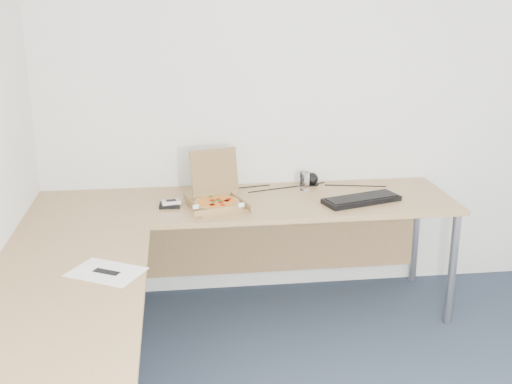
{
  "coord_description": "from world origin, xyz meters",
  "views": [
    {
      "loc": [
        -0.9,
        -2.2,
        1.93
      ],
      "look_at": [
        -0.45,
        1.28,
        0.82
      ],
      "focal_mm": 44.92,
      "sensor_mm": 36.0,
      "label": 1
    }
  ],
  "objects": [
    {
      "name": "cable_bundle",
      "position": [
        -0.21,
        1.63,
        0.73
      ],
      "size": [
        0.59,
        0.12,
        0.01
      ],
      "primitive_type": null,
      "rotation": [
        0.0,
        0.0,
        0.14
      ],
      "color": "black",
      "rests_on": "desk"
    },
    {
      "name": "room_shell",
      "position": [
        0.0,
        0.0,
        1.25
      ],
      "size": [
        3.5,
        3.5,
        2.5
      ],
      "primitive_type": null,
      "color": "white",
      "rests_on": "ground"
    },
    {
      "name": "pizza_box",
      "position": [
        -0.67,
        1.33,
        0.77
      ],
      "size": [
        0.29,
        0.34,
        0.3
      ],
      "rotation": [
        0.0,
        0.0,
        0.31
      ],
      "color": "olive",
      "rests_on": "desk"
    },
    {
      "name": "desk",
      "position": [
        -0.82,
        0.97,
        0.7
      ],
      "size": [
        2.5,
        2.2,
        0.73
      ],
      "color": "tan",
      "rests_on": "ground"
    },
    {
      "name": "phone",
      "position": [
        -0.94,
        1.34,
        0.76
      ],
      "size": [
        0.11,
        0.07,
        0.02
      ],
      "primitive_type": "cube",
      "rotation": [
        0.0,
        0.0,
        0.16
      ],
      "color": "#B2B5BA",
      "rests_on": "wallet"
    },
    {
      "name": "drinking_glass",
      "position": [
        -0.11,
        1.58,
        0.79
      ],
      "size": [
        0.06,
        0.06,
        0.11
      ],
      "primitive_type": "cylinder",
      "color": "white",
      "rests_on": "desk"
    },
    {
      "name": "paper_sheet",
      "position": [
        -1.23,
        0.47,
        0.73
      ],
      "size": [
        0.38,
        0.35,
        0.0
      ],
      "primitive_type": "cube",
      "rotation": [
        0.0,
        0.0,
        -0.52
      ],
      "color": "white",
      "rests_on": "desk"
    },
    {
      "name": "dome_speaker",
      "position": [
        -0.04,
        1.68,
        0.77
      ],
      "size": [
        0.1,
        0.1,
        0.08
      ],
      "primitive_type": "ellipsoid",
      "color": "black",
      "rests_on": "desk"
    },
    {
      "name": "keyboard",
      "position": [
        0.18,
        1.29,
        0.74
      ],
      "size": [
        0.49,
        0.3,
        0.03
      ],
      "primitive_type": "cube",
      "rotation": [
        0.0,
        0.0,
        0.3
      ],
      "color": "black",
      "rests_on": "desk"
    },
    {
      "name": "wallet",
      "position": [
        -0.95,
        1.35,
        0.74
      ],
      "size": [
        0.12,
        0.1,
        0.02
      ],
      "primitive_type": "cube",
      "rotation": [
        0.0,
        0.0,
        -0.04
      ],
      "color": "black",
      "rests_on": "desk"
    }
  ]
}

